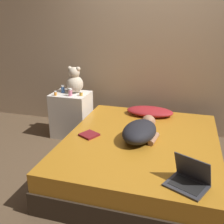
{
  "coord_description": "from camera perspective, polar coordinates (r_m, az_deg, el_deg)",
  "views": [
    {
      "loc": [
        0.4,
        -2.54,
        1.67
      ],
      "look_at": [
        -0.4,
        0.24,
        0.6
      ],
      "focal_mm": 42.0,
      "sensor_mm": 36.0,
      "label": 1
    }
  ],
  "objects": [
    {
      "name": "wall_back",
      "position": [
        3.82,
        10.29,
        14.51
      ],
      "size": [
        8.0,
        0.06,
        2.6
      ],
      "color": "tan",
      "rests_on": "ground_plane"
    },
    {
      "name": "person_lying",
      "position": [
        2.82,
        6.29,
        -4.02
      ],
      "size": [
        0.41,
        0.7,
        0.2
      ],
      "rotation": [
        0.0,
        0.0,
        -0.14
      ],
      "color": "black",
      "rests_on": "bed"
    },
    {
      "name": "bottle_orange",
      "position": [
        3.65,
        -12.22,
        4.0
      ],
      "size": [
        0.04,
        0.04,
        0.06
      ],
      "color": "orange",
      "rests_on": "nightstand"
    },
    {
      "name": "bottle_amber",
      "position": [
        3.59,
        -6.76,
        4.01
      ],
      "size": [
        0.05,
        0.05,
        0.06
      ],
      "color": "gold",
      "rests_on": "nightstand"
    },
    {
      "name": "ground_plane",
      "position": [
        3.07,
        6.08,
        -12.77
      ],
      "size": [
        12.0,
        12.0,
        0.0
      ],
      "primitive_type": "plane",
      "color": "brown"
    },
    {
      "name": "bed",
      "position": [
        2.96,
        6.23,
        -9.43
      ],
      "size": [
        1.64,
        1.92,
        0.42
      ],
      "color": "#2D2319",
      "rests_on": "ground_plane"
    },
    {
      "name": "book",
      "position": [
        2.91,
        -4.99,
        -4.96
      ],
      "size": [
        0.23,
        0.23,
        0.02
      ],
      "rotation": [
        0.0,
        0.0,
        -0.48
      ],
      "color": "maroon",
      "rests_on": "bed"
    },
    {
      "name": "bottle_pink",
      "position": [
        3.6,
        -9.08,
        4.28
      ],
      "size": [
        0.05,
        0.05,
        0.1
      ],
      "color": "pink",
      "rests_on": "nightstand"
    },
    {
      "name": "nightstand",
      "position": [
        3.83,
        -8.8,
        -0.54
      ],
      "size": [
        0.51,
        0.42,
        0.64
      ],
      "color": "silver",
      "rests_on": "ground_plane"
    },
    {
      "name": "laptop",
      "position": [
        2.19,
        16.36,
        -13.83
      ],
      "size": [
        0.37,
        0.34,
        0.24
      ],
      "rotation": [
        0.0,
        0.0,
        -0.45
      ],
      "color": "#333338",
      "rests_on": "bed"
    },
    {
      "name": "bottle_blue",
      "position": [
        3.77,
        -10.66,
        4.97
      ],
      "size": [
        0.05,
        0.05,
        0.11
      ],
      "color": "#3866B2",
      "rests_on": "nightstand"
    },
    {
      "name": "teddy_bear",
      "position": [
        3.72,
        -8.15,
        6.64
      ],
      "size": [
        0.24,
        0.24,
        0.37
      ],
      "color": "beige",
      "rests_on": "nightstand"
    },
    {
      "name": "pillow",
      "position": [
        3.51,
        8.22,
        0.14
      ],
      "size": [
        0.61,
        0.34,
        0.1
      ],
      "color": "maroon",
      "rests_on": "bed"
    }
  ]
}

